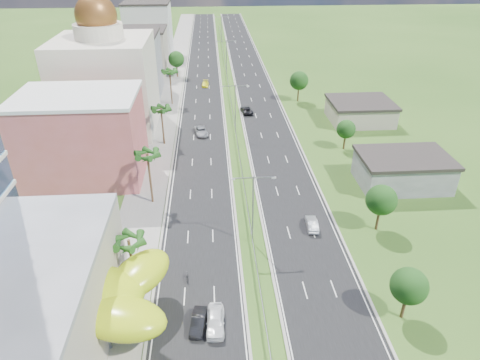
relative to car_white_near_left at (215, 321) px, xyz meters
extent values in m
plane|color=#2D5119|center=(5.61, 4.90, -0.90)|extent=(500.00, 500.00, 0.00)
cube|color=black|center=(-1.89, 94.90, -0.88)|extent=(11.00, 260.00, 0.04)
cube|color=black|center=(13.11, 94.90, -0.88)|extent=(11.00, 260.00, 0.04)
cube|color=gray|center=(-11.39, 94.90, -0.84)|extent=(7.00, 260.00, 0.12)
cube|color=gray|center=(5.61, 76.90, -0.28)|extent=(0.08, 216.00, 0.28)
cube|color=gray|center=(5.61, 178.90, -0.55)|extent=(0.10, 0.12, 0.70)
cylinder|color=gray|center=(5.61, 14.90, 4.60)|extent=(0.20, 0.20, 11.00)
cube|color=gray|center=(4.17, 14.90, 9.90)|extent=(2.88, 0.12, 0.12)
cube|color=gray|center=(7.05, 14.90, 9.90)|extent=(2.88, 0.12, 0.12)
cube|color=silver|center=(2.89, 14.90, 9.80)|extent=(0.60, 0.25, 0.18)
cube|color=silver|center=(8.33, 14.90, 9.80)|extent=(0.60, 0.25, 0.18)
cylinder|color=gray|center=(5.61, 54.90, 4.60)|extent=(0.20, 0.20, 11.00)
cube|color=gray|center=(4.17, 54.90, 9.90)|extent=(2.88, 0.12, 0.12)
cube|color=gray|center=(7.05, 54.90, 9.90)|extent=(2.88, 0.12, 0.12)
cube|color=silver|center=(2.89, 54.90, 9.80)|extent=(0.60, 0.25, 0.18)
cube|color=silver|center=(8.33, 54.90, 9.80)|extent=(0.60, 0.25, 0.18)
cylinder|color=gray|center=(5.61, 99.90, 4.60)|extent=(0.20, 0.20, 11.00)
cube|color=gray|center=(4.17, 99.90, 9.90)|extent=(2.88, 0.12, 0.12)
cube|color=gray|center=(7.05, 99.90, 9.90)|extent=(2.88, 0.12, 0.12)
cube|color=silver|center=(2.89, 99.90, 9.80)|extent=(0.60, 0.25, 0.18)
cube|color=silver|center=(8.33, 99.90, 9.80)|extent=(0.60, 0.25, 0.18)
cylinder|color=gray|center=(5.61, 144.90, 4.60)|extent=(0.20, 0.20, 11.00)
cube|color=gray|center=(4.17, 144.90, 9.90)|extent=(2.88, 0.12, 0.12)
cube|color=gray|center=(7.05, 144.90, 9.90)|extent=(2.88, 0.12, 0.12)
cube|color=silver|center=(2.89, 144.90, 9.80)|extent=(0.60, 0.25, 0.18)
cube|color=silver|center=(8.33, 144.90, 9.80)|extent=(0.60, 0.25, 0.18)
cylinder|color=gray|center=(-18.39, 2.90, 1.10)|extent=(0.50, 0.50, 4.00)
cylinder|color=gray|center=(-11.39, -2.10, 1.10)|extent=(0.50, 0.50, 4.00)
cylinder|color=gray|center=(-9.39, 2.90, 1.10)|extent=(0.50, 0.50, 4.00)
cube|color=#B6534A|center=(-22.39, 36.90, 6.60)|extent=(20.00, 15.00, 15.00)
cube|color=beige|center=(-22.39, 59.90, 9.10)|extent=(20.00, 20.00, 20.00)
cylinder|color=beige|center=(-22.39, 59.90, 20.60)|extent=(10.00, 10.00, 3.00)
sphere|color=brown|center=(-22.39, 59.90, 23.60)|extent=(8.40, 8.40, 8.40)
cube|color=slate|center=(-21.39, 84.90, 7.10)|extent=(16.00, 15.00, 16.00)
cube|color=#AA9F8C|center=(-21.39, 106.90, 5.60)|extent=(16.00, 15.00, 13.00)
cube|color=silver|center=(-21.39, 129.90, 8.10)|extent=(16.00, 15.00, 18.00)
cube|color=slate|center=(33.61, 29.90, 1.60)|extent=(15.00, 10.00, 5.00)
cube|color=#AA9F8C|center=(35.61, 59.90, 1.30)|extent=(14.00, 12.00, 4.40)
cylinder|color=#47301C|center=(-9.89, 6.90, 2.85)|extent=(0.36, 0.36, 7.50)
cylinder|color=#47301C|center=(-9.89, 26.90, 3.60)|extent=(0.36, 0.36, 9.00)
cylinder|color=#47301C|center=(-9.89, 49.90, 3.10)|extent=(0.36, 0.36, 8.00)
cylinder|color=#47301C|center=(-9.89, 74.90, 3.50)|extent=(0.36, 0.36, 8.80)
cylinder|color=#47301C|center=(-9.89, 99.90, 1.55)|extent=(0.40, 0.40, 4.90)
sphere|color=#1E4A17|center=(-9.89, 99.90, 4.70)|extent=(4.90, 4.90, 4.90)
cylinder|color=#47301C|center=(21.61, -0.10, 1.20)|extent=(0.40, 0.40, 4.20)
sphere|color=#1E4A17|center=(21.61, -0.10, 3.90)|extent=(4.20, 4.20, 4.20)
cylinder|color=#47301C|center=(24.61, 16.90, 1.38)|extent=(0.40, 0.40, 4.55)
sphere|color=#1E4A17|center=(24.61, 16.90, 4.30)|extent=(4.55, 4.55, 4.55)
cylinder|color=#47301C|center=(27.61, 44.90, 1.03)|extent=(0.40, 0.40, 3.85)
sphere|color=#1E4A17|center=(27.61, 44.90, 3.50)|extent=(3.85, 3.85, 3.85)
cylinder|color=#47301C|center=(23.61, 74.90, 1.55)|extent=(0.40, 0.40, 4.90)
sphere|color=#1E4A17|center=(23.61, 74.90, 4.70)|extent=(4.90, 4.90, 4.90)
imported|color=white|center=(0.00, 0.00, 0.00)|extent=(2.18, 5.10, 1.72)
imported|color=black|center=(-1.92, 0.15, -0.14)|extent=(2.10, 4.50, 1.43)
imported|color=#97999E|center=(-2.09, 54.41, -0.10)|extent=(3.42, 5.81, 1.52)
imported|color=yellow|center=(-1.16, 89.87, -0.20)|extent=(2.08, 4.62, 1.31)
imported|color=#B2B6BB|center=(14.96, 17.89, -0.13)|extent=(1.85, 4.50, 1.45)
imported|color=black|center=(9.12, 67.00, -0.12)|extent=(3.22, 5.62, 1.48)
imported|color=black|center=(-3.49, 7.88, -0.23)|extent=(0.81, 2.02, 1.25)
camera|label=1|loc=(0.39, -34.00, 37.62)|focal=32.00mm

